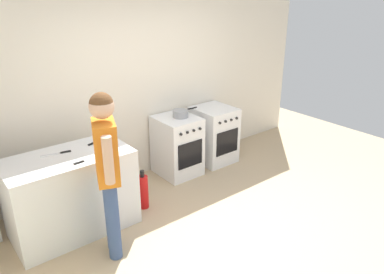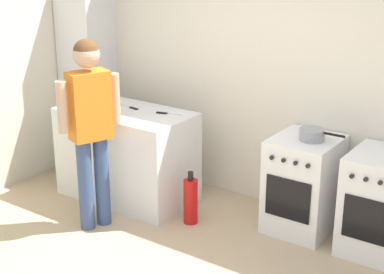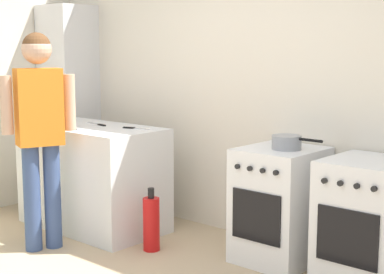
{
  "view_description": "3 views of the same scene",
  "coord_description": "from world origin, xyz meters",
  "px_view_note": "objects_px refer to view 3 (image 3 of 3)",
  "views": [
    {
      "loc": [
        -2.51,
        -2.37,
        2.55
      ],
      "look_at": [
        -0.14,
        0.63,
        0.99
      ],
      "focal_mm": 35.0,
      "sensor_mm": 36.0,
      "label": 1
    },
    {
      "loc": [
        2.25,
        -2.84,
        2.51
      ],
      "look_at": [
        -0.25,
        0.73,
        0.99
      ],
      "focal_mm": 55.0,
      "sensor_mm": 36.0,
      "label": 2
    },
    {
      "loc": [
        2.65,
        -2.02,
        1.57
      ],
      "look_at": [
        0.12,
        0.86,
        0.99
      ],
      "focal_mm": 55.0,
      "sensor_mm": 36.0,
      "label": 3
    }
  ],
  "objects_px": {
    "knife_paring": "(69,129)",
    "oven_right": "(368,223)",
    "fire_extinguisher": "(151,223)",
    "pot": "(287,142)",
    "larder_cabinet": "(69,104)",
    "oven_left": "(280,205)",
    "person": "(39,121)",
    "knife_utility": "(135,128)",
    "knife_chef": "(97,124)"
  },
  "relations": [
    {
      "from": "pot",
      "to": "knife_chef",
      "type": "relative_size",
      "value": 1.27
    },
    {
      "from": "oven_left",
      "to": "knife_paring",
      "type": "bearing_deg",
      "value": -159.76
    },
    {
      "from": "knife_utility",
      "to": "person",
      "type": "distance_m",
      "value": 0.82
    },
    {
      "from": "oven_right",
      "to": "larder_cabinet",
      "type": "height_order",
      "value": "larder_cabinet"
    },
    {
      "from": "fire_extinguisher",
      "to": "larder_cabinet",
      "type": "bearing_deg",
      "value": 161.95
    },
    {
      "from": "oven_right",
      "to": "larder_cabinet",
      "type": "relative_size",
      "value": 0.42
    },
    {
      "from": "oven_left",
      "to": "person",
      "type": "relative_size",
      "value": 0.5
    },
    {
      "from": "oven_left",
      "to": "knife_utility",
      "type": "distance_m",
      "value": 1.4
    },
    {
      "from": "knife_utility",
      "to": "knife_paring",
      "type": "bearing_deg",
      "value": -135.83
    },
    {
      "from": "oven_right",
      "to": "knife_chef",
      "type": "distance_m",
      "value": 2.51
    },
    {
      "from": "knife_chef",
      "to": "oven_right",
      "type": "bearing_deg",
      "value": 6.32
    },
    {
      "from": "oven_left",
      "to": "fire_extinguisher",
      "type": "xyz_separation_m",
      "value": [
        -0.87,
        -0.48,
        -0.21
      ]
    },
    {
      "from": "oven_left",
      "to": "larder_cabinet",
      "type": "bearing_deg",
      "value": 177.79
    },
    {
      "from": "oven_right",
      "to": "pot",
      "type": "xyz_separation_m",
      "value": [
        -0.64,
        -0.01,
        0.48
      ]
    },
    {
      "from": "knife_chef",
      "to": "fire_extinguisher",
      "type": "xyz_separation_m",
      "value": [
        0.89,
        -0.21,
        -0.69
      ]
    },
    {
      "from": "person",
      "to": "pot",
      "type": "bearing_deg",
      "value": 31.95
    },
    {
      "from": "larder_cabinet",
      "to": "knife_chef",
      "type": "bearing_deg",
      "value": -22.65
    },
    {
      "from": "oven_right",
      "to": "knife_utility",
      "type": "bearing_deg",
      "value": -173.15
    },
    {
      "from": "pot",
      "to": "person",
      "type": "height_order",
      "value": "person"
    },
    {
      "from": "oven_right",
      "to": "oven_left",
      "type": "bearing_deg",
      "value": -180.0
    },
    {
      "from": "pot",
      "to": "larder_cabinet",
      "type": "relative_size",
      "value": 0.2
    },
    {
      "from": "knife_chef",
      "to": "person",
      "type": "relative_size",
      "value": 0.18
    },
    {
      "from": "knife_paring",
      "to": "pot",
      "type": "bearing_deg",
      "value": 19.21
    },
    {
      "from": "oven_right",
      "to": "larder_cabinet",
      "type": "xyz_separation_m",
      "value": [
        -3.34,
        0.1,
        0.57
      ]
    },
    {
      "from": "oven_left",
      "to": "larder_cabinet",
      "type": "height_order",
      "value": "larder_cabinet"
    },
    {
      "from": "knife_utility",
      "to": "oven_right",
      "type": "bearing_deg",
      "value": 6.85
    },
    {
      "from": "pot",
      "to": "person",
      "type": "xyz_separation_m",
      "value": [
        -1.6,
        -1.0,
        0.12
      ]
    },
    {
      "from": "pot",
      "to": "knife_utility",
      "type": "distance_m",
      "value": 1.37
    },
    {
      "from": "oven_left",
      "to": "person",
      "type": "distance_m",
      "value": 1.94
    },
    {
      "from": "knife_paring",
      "to": "knife_chef",
      "type": "bearing_deg",
      "value": 99.86
    },
    {
      "from": "oven_right",
      "to": "knife_chef",
      "type": "xyz_separation_m",
      "value": [
        -2.45,
        -0.27,
        0.48
      ]
    },
    {
      "from": "pot",
      "to": "person",
      "type": "bearing_deg",
      "value": -148.05
    },
    {
      "from": "oven_right",
      "to": "pot",
      "type": "bearing_deg",
      "value": -178.68
    },
    {
      "from": "knife_utility",
      "to": "person",
      "type": "relative_size",
      "value": 0.15
    },
    {
      "from": "knife_utility",
      "to": "fire_extinguisher",
      "type": "height_order",
      "value": "knife_utility"
    },
    {
      "from": "knife_paring",
      "to": "oven_left",
      "type": "bearing_deg",
      "value": 20.24
    },
    {
      "from": "knife_utility",
      "to": "pot",
      "type": "bearing_deg",
      "value": 9.4
    },
    {
      "from": "oven_left",
      "to": "pot",
      "type": "distance_m",
      "value": 0.48
    },
    {
      "from": "knife_utility",
      "to": "person",
      "type": "height_order",
      "value": "person"
    },
    {
      "from": "knife_chef",
      "to": "knife_paring",
      "type": "bearing_deg",
      "value": -80.14
    },
    {
      "from": "oven_right",
      "to": "person",
      "type": "distance_m",
      "value": 2.52
    },
    {
      "from": "knife_paring",
      "to": "person",
      "type": "relative_size",
      "value": 0.13
    },
    {
      "from": "person",
      "to": "fire_extinguisher",
      "type": "distance_m",
      "value": 1.17
    },
    {
      "from": "oven_right",
      "to": "knife_utility",
      "type": "height_order",
      "value": "knife_utility"
    },
    {
      "from": "knife_paring",
      "to": "person",
      "type": "bearing_deg",
      "value": -68.19
    },
    {
      "from": "person",
      "to": "fire_extinguisher",
      "type": "xyz_separation_m",
      "value": [
        0.67,
        0.53,
        -0.8
      ]
    },
    {
      "from": "knife_paring",
      "to": "fire_extinguisher",
      "type": "distance_m",
      "value": 1.08
    },
    {
      "from": "knife_paring",
      "to": "fire_extinguisher",
      "type": "bearing_deg",
      "value": 10.09
    },
    {
      "from": "knife_paring",
      "to": "oven_right",
      "type": "bearing_deg",
      "value": 14.67
    },
    {
      "from": "knife_utility",
      "to": "knife_chef",
      "type": "bearing_deg",
      "value": -175.99
    }
  ]
}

